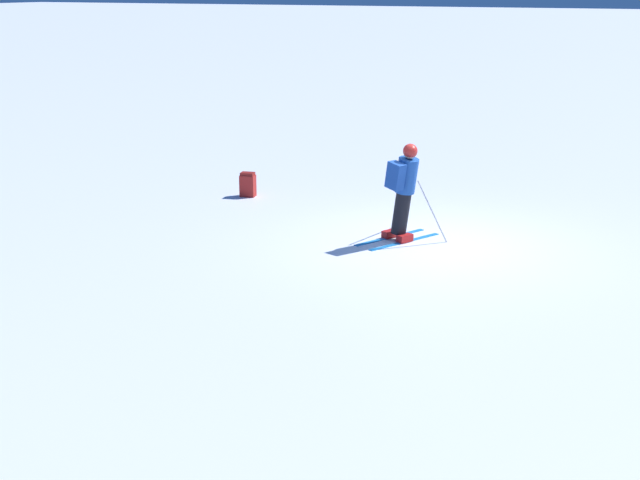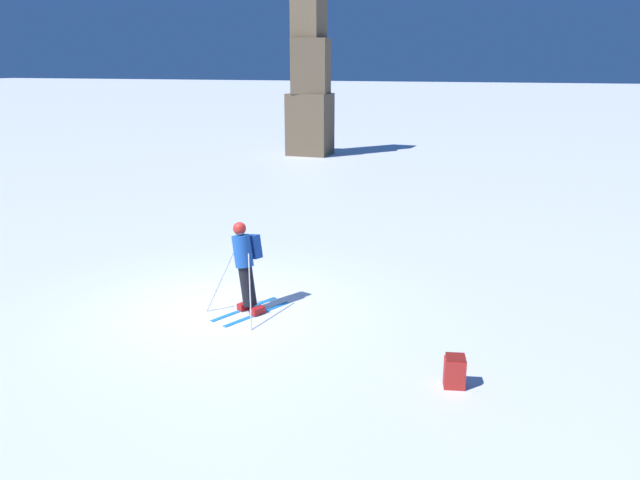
% 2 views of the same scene
% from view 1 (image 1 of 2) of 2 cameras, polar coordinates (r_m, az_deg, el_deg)
% --- Properties ---
extents(ground_plane, '(300.00, 300.00, 0.00)m').
position_cam_1_polar(ground_plane, '(15.05, 7.14, -0.28)').
color(ground_plane, white).
extents(skier, '(1.34, 1.63, 1.72)m').
position_cam_1_polar(skier, '(14.90, 5.37, 3.35)').
color(skier, '#1E7AC6').
rests_on(skier, ground).
extents(spare_backpack, '(0.34, 0.28, 0.50)m').
position_cam_1_polar(spare_backpack, '(18.34, -4.64, 3.55)').
color(spare_backpack, '#AD231E').
rests_on(spare_backpack, ground).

